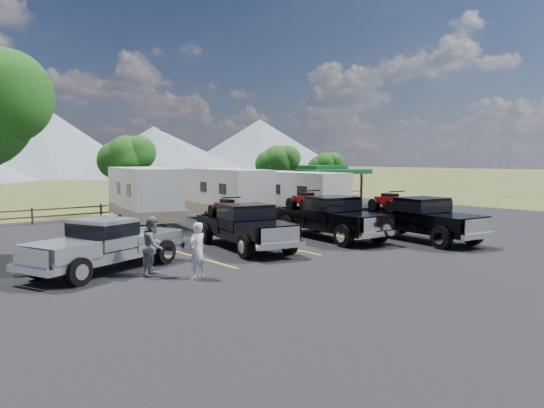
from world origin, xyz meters
TOP-DOWN VIEW (x-y plane):
  - ground at (0.00, 0.00)m, footprint 320.00×320.00m
  - asphalt_lot at (0.00, 3.00)m, footprint 44.00×34.00m
  - stall_lines at (0.00, 4.00)m, footprint 12.12×5.50m
  - tree_ne_a at (8.97, 17.01)m, footprint 3.11×2.92m
  - tree_ne_b at (14.98, 18.01)m, footprint 2.77×2.59m
  - tree_north at (-2.03, 19.02)m, footprint 3.46×3.24m
  - rail_fence at (2.00, 18.50)m, footprint 36.12×0.12m
  - pavilion at (13.00, 17.00)m, footprint 6.20×6.20m
  - rig_left at (-3.41, 4.45)m, footprint 3.11×6.51m
  - rig_center at (1.30, 4.10)m, footprint 2.94×6.85m
  - rig_right at (4.11, 1.18)m, footprint 2.97×6.81m
  - trailer_left at (-3.42, 13.78)m, footprint 3.92×9.33m
  - trailer_center at (1.19, 12.40)m, footprint 3.27×9.05m
  - trailer_right at (4.29, 9.56)m, footprint 2.64×8.54m
  - pickup_silver at (-9.59, 3.76)m, footprint 6.19×3.85m
  - person_a at (-7.85, 0.85)m, footprint 0.73×0.56m
  - person_b at (-8.67, 2.18)m, footprint 1.17×1.16m

SIDE VIEW (x-z plane):
  - ground at x=0.00m, z-range 0.00..0.00m
  - asphalt_lot at x=0.00m, z-range 0.00..0.04m
  - stall_lines at x=0.00m, z-range 0.04..0.05m
  - rail_fence at x=2.00m, z-range 0.11..1.11m
  - person_a at x=-7.85m, z-range 0.04..1.82m
  - pickup_silver at x=-9.59m, z-range 0.08..1.85m
  - person_b at x=-8.67m, z-range 0.04..1.95m
  - rig_left at x=-3.41m, z-range 0.00..2.09m
  - rig_right at x=4.11m, z-range 0.00..2.20m
  - rig_center at x=1.30m, z-range 0.00..2.22m
  - trailer_right at x=4.29m, z-range 0.11..3.07m
  - trailer_center at x=1.19m, z-range 0.11..3.24m
  - trailer_left at x=-3.42m, z-range 0.12..3.35m
  - pavilion at x=13.00m, z-range 1.18..4.40m
  - tree_ne_b at x=14.98m, z-range 0.99..5.26m
  - tree_ne_a at x=8.97m, z-range 1.10..5.86m
  - tree_north at x=-2.03m, z-range 1.21..6.46m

